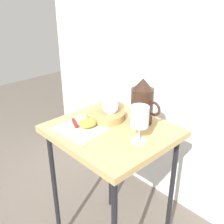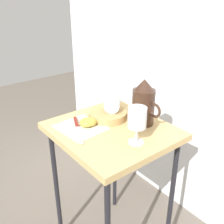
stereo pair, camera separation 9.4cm
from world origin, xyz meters
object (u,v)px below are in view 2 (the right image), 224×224
table (112,144)px  basket_tray (108,115)px  wine_glass_upright (136,120)px  knife (77,126)px  apple_half_left (87,122)px  apple_half_right (89,122)px  wine_glass_tipped_near (112,103)px  pitcher (143,106)px

table → basket_tray: basket_tray is taller
basket_tray → wine_glass_upright: (0.25, -0.05, 0.09)m
wine_glass_upright → knife: size_ratio=0.72×
table → basket_tray: 0.14m
knife → apple_half_left: bearing=60.1°
apple_half_right → basket_tray: bearing=96.2°
table → apple_half_right: 0.15m
table → basket_tray: (-0.09, 0.05, 0.10)m
table → apple_half_right: size_ratio=10.84×
wine_glass_tipped_near → knife: 0.21m
apple_half_right → table: bearing=40.9°
basket_tray → knife: 0.17m
table → knife: bearing=-130.8°
apple_half_right → knife: 0.06m
pitcher → apple_half_left: bearing=-120.7°
apple_half_left → knife: bearing=-119.9°
table → knife: size_ratio=3.36×
basket_tray → pitcher: (0.14, 0.09, 0.07)m
wine_glass_upright → knife: wine_glass_upright is taller
wine_glass_upright → apple_half_left: wine_glass_upright is taller
wine_glass_upright → knife: (-0.26, -0.11, -0.10)m
basket_tray → apple_half_right: (0.01, -0.11, 0.01)m
table → knife: (-0.10, -0.12, 0.09)m
table → basket_tray: bearing=152.4°
basket_tray → table: bearing=-27.6°
wine_glass_tipped_near → table: bearing=-39.5°
wine_glass_tipped_near → apple_half_right: size_ratio=2.28×
table → apple_half_left: 0.15m
table → apple_half_left: bearing=-135.2°
table → knife: 0.18m
basket_tray → apple_half_right: size_ratio=2.72×
apple_half_left → apple_half_right: same height
wine_glass_tipped_near → apple_half_right: bearing=-84.2°
basket_tray → pitcher: pitcher is taller
apple_half_right → pitcher: bearing=58.3°
basket_tray → wine_glass_upright: size_ratio=1.17×
basket_tray → apple_half_left: 0.13m
pitcher → apple_half_right: pitcher is taller
apple_half_left → knife: size_ratio=0.31×
basket_tray → knife: size_ratio=0.84×
table → wine_glass_tipped_near: 0.19m
basket_tray → knife: basket_tray is taller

